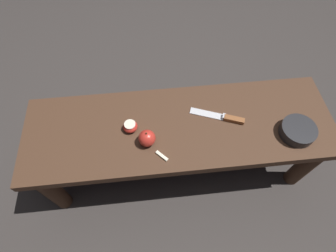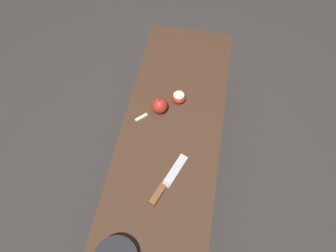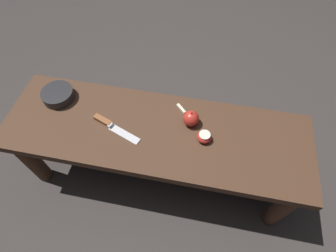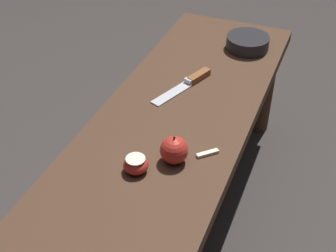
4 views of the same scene
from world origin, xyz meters
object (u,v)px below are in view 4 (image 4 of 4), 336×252
Objects in this scene: knife at (190,81)px; apple_cut at (136,164)px; bowl at (248,43)px; apple_whole at (174,150)px; wooden_bench at (171,143)px.

apple_cut is at bearing 22.55° from knife.
knife is at bearing -178.29° from apple_cut.
bowl is at bearing 172.20° from apple_cut.
apple_whole reaches higher than bowl.
knife is 0.30m from bowl.
bowl is (-0.28, 0.11, 0.01)m from knife.
knife is at bearing -166.25° from apple_whole.
wooden_bench is 0.19m from apple_whole.
apple_cut is (0.21, -0.01, 0.10)m from wooden_bench.
bowl reaches higher than apple_cut.
knife is 1.59× the size of bowl.
wooden_bench is at bearing 178.55° from apple_cut.
apple_cut is at bearing -7.80° from bowl.
wooden_bench is 5.82× the size of knife.
apple_cut is 0.42× the size of bowl.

